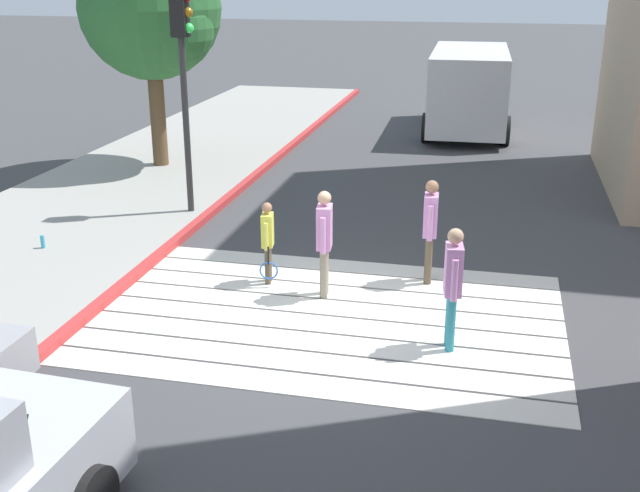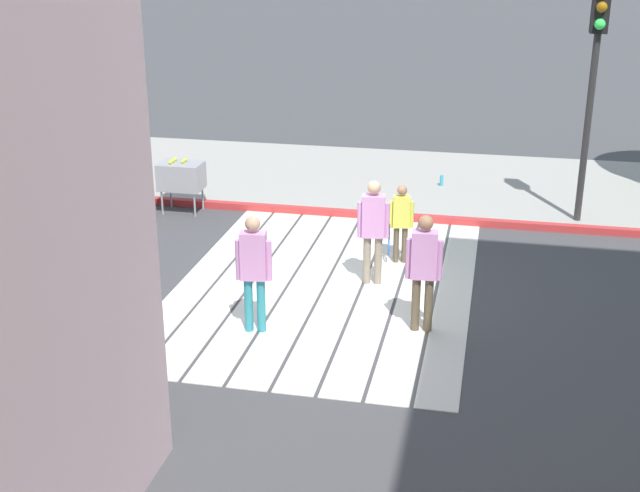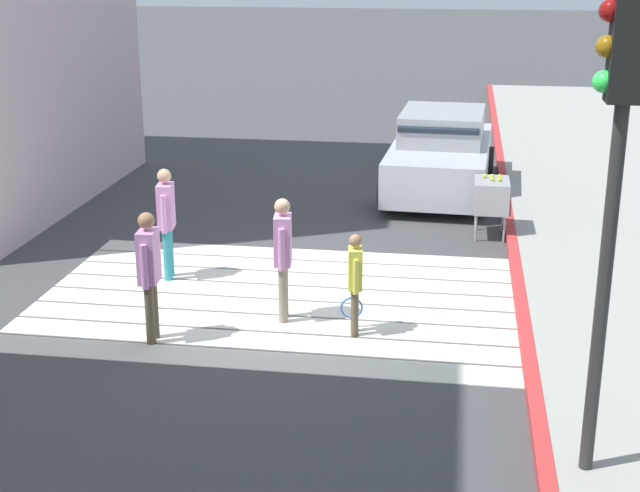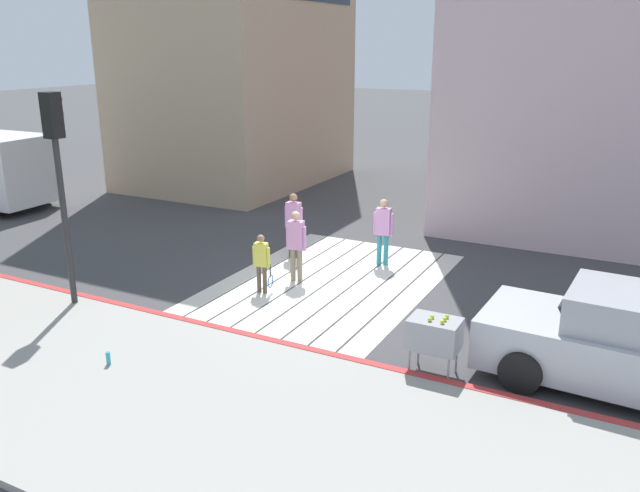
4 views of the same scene
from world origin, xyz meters
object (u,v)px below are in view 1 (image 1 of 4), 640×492
Objects in this scene: pedestrian_child_with_racket at (268,239)px; street_tree at (154,12)px; van_down_street at (469,88)px; pedestrian_adult_trailing at (324,236)px; pedestrian_adult_side at (453,280)px; water_bottle at (43,242)px; traffic_light_corner at (183,58)px; pedestrian_adult_lead at (430,224)px.

street_tree is at bearing 125.53° from pedestrian_child_with_racket.
van_down_street is 12.63m from pedestrian_child_with_racket.
van_down_street is 9.49m from street_tree.
pedestrian_adult_side is (1.92, -1.27, 0.00)m from pedestrian_adult_trailing.
pedestrian_child_with_racket is at bearing -4.97° from water_bottle.
traffic_light_corner is (-4.79, -9.48, 1.76)m from van_down_street.
pedestrian_adult_lead is at bearing -89.96° from van_down_street.
pedestrian_adult_trailing is (3.35, -3.20, -2.10)m from traffic_light_corner.
pedestrian_child_with_racket is at bearing -54.47° from street_tree.
water_bottle is at bearing 172.63° from pedestrian_adult_trailing.
van_down_street is at bearing 61.80° from water_bottle.
pedestrian_adult_side is at bearing -28.66° from pedestrian_child_with_racket.
street_tree is 8.85m from pedestrian_adult_trailing.
van_down_street is at bearing 42.26° from street_tree.
pedestrian_adult_lead reaches higher than pedestrian_adult_trailing.
pedestrian_adult_trailing is at bearing -50.41° from street_tree.
traffic_light_corner is at bearing 129.66° from pedestrian_child_with_racket.
van_down_street is 13.97m from pedestrian_adult_side.
traffic_light_corner is at bearing 56.90° from water_bottle.
van_down_street is 1.24× the size of traffic_light_corner.
traffic_light_corner is 2.61× the size of pedestrian_adult_lead.
traffic_light_corner is 7.23m from pedestrian_adult_side.
pedestrian_adult_trailing is 1.25× the size of pedestrian_child_with_racket.
street_tree is 3.28× the size of pedestrian_adult_side.
traffic_light_corner is 2.63× the size of pedestrian_adult_trailing.
water_bottle is 0.14× the size of pedestrian_adult_side.
pedestrian_adult_trailing is (-1.43, -12.68, -0.34)m from van_down_street.
van_down_street reaches higher than pedestrian_adult_side.
van_down_street is 13.69m from water_bottle.
pedestrian_adult_trailing is at bearing -148.48° from pedestrian_adult_lead.
pedestrian_adult_trailing is at bearing -17.35° from pedestrian_child_with_racket.
pedestrian_adult_side reaches higher than pedestrian_adult_trailing.
water_bottle is (0.36, -5.85, -3.40)m from street_tree.
pedestrian_adult_lead is (0.01, -11.80, -0.33)m from van_down_street.
traffic_light_corner is 3.28× the size of pedestrian_child_with_racket.
pedestrian_adult_lead is (4.80, -2.32, -2.09)m from traffic_light_corner.
pedestrian_adult_side is at bearing -15.47° from water_bottle.
water_bottle is 4.12m from pedestrian_child_with_racket.
pedestrian_adult_lead is at bearing 2.07° from water_bottle.
pedestrian_adult_trailing is 2.30m from pedestrian_adult_side.
pedestrian_adult_lead is at bearing -39.48° from street_tree.
street_tree is (-6.81, -6.18, 2.35)m from van_down_street.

